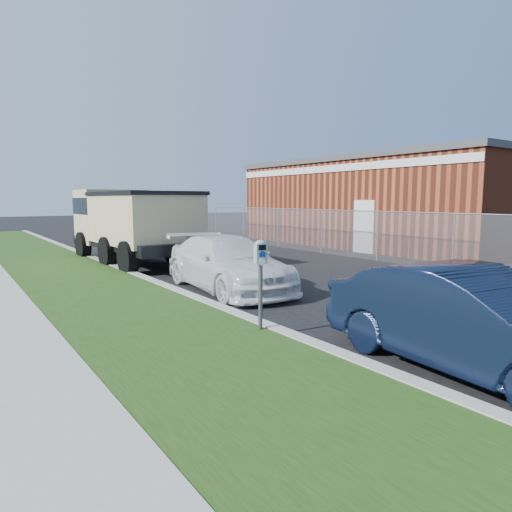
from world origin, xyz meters
TOP-DOWN VIEW (x-y plane):
  - ground at (0.00, 0.00)m, footprint 120.00×120.00m
  - streetside at (-5.57, 2.00)m, footprint 6.12×50.00m
  - chainlink_fence at (6.00, 7.00)m, footprint 0.06×30.06m
  - brick_building at (12.00, 8.00)m, footprint 9.20×14.20m
  - parking_meter at (-2.84, -1.24)m, footprint 0.22×0.16m
  - white_wagon at (-1.25, 2.49)m, footprint 2.16×4.69m
  - navy_sedan at (-1.48, -4.05)m, footprint 1.77×4.25m
  - dump_truck at (-1.51, 8.72)m, footprint 2.87×6.72m

SIDE VIEW (x-z plane):
  - ground at x=0.00m, z-range 0.00..0.00m
  - streetside at x=-5.57m, z-range -0.01..0.14m
  - white_wagon at x=-1.25m, z-range 0.00..1.33m
  - navy_sedan at x=-1.48m, z-range 0.00..1.37m
  - parking_meter at x=-2.84m, z-range 0.46..1.91m
  - chainlink_fence at x=6.00m, z-range -13.74..16.26m
  - dump_truck at x=-1.51m, z-range 0.16..2.76m
  - brick_building at x=12.00m, z-range 0.04..4.21m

